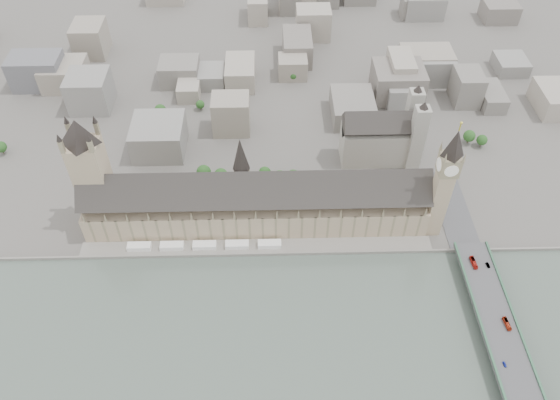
{
  "coord_description": "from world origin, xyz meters",
  "views": [
    {
      "loc": [
        11.46,
        -276.59,
        327.09
      ],
      "look_at": [
        18.76,
        21.95,
        22.72
      ],
      "focal_mm": 35.0,
      "sensor_mm": 36.0,
      "label": 1
    }
  ],
  "objects_px": {
    "westminster_bridge": "(498,331)",
    "red_bus_north": "(474,262)",
    "palace_of_westminster": "(256,202)",
    "red_bus_south": "(507,324)",
    "elizabeth_tower": "(445,177)",
    "victoria_tower": "(90,169)",
    "car_silver": "(488,265)",
    "car_blue": "(505,364)",
    "westminster_abbey": "(383,137)"
  },
  "relations": [
    {
      "from": "palace_of_westminster",
      "to": "red_bus_south",
      "type": "xyz_separation_m",
      "value": [
        166.77,
        -105.48,
        -11.03
      ]
    },
    {
      "from": "westminster_bridge",
      "to": "red_bus_south",
      "type": "distance_m",
      "value": 8.28
    },
    {
      "from": "car_silver",
      "to": "elizabeth_tower",
      "type": "bearing_deg",
      "value": 116.02
    },
    {
      "from": "westminster_abbey",
      "to": "red_bus_north",
      "type": "relative_size",
      "value": 6.04
    },
    {
      "from": "westminster_abbey",
      "to": "car_silver",
      "type": "distance_m",
      "value": 144.46
    },
    {
      "from": "elizabeth_tower",
      "to": "red_bus_north",
      "type": "height_order",
      "value": "elizabeth_tower"
    },
    {
      "from": "car_silver",
      "to": "westminster_abbey",
      "type": "bearing_deg",
      "value": 105.21
    },
    {
      "from": "red_bus_north",
      "to": "car_blue",
      "type": "xyz_separation_m",
      "value": [
        -2.09,
        -79.75,
        -0.89
      ]
    },
    {
      "from": "palace_of_westminster",
      "to": "elizabeth_tower",
      "type": "bearing_deg",
      "value": -4.85
    },
    {
      "from": "red_bus_north",
      "to": "westminster_bridge",
      "type": "bearing_deg",
      "value": -90.49
    },
    {
      "from": "palace_of_westminster",
      "to": "car_silver",
      "type": "xyz_separation_m",
      "value": [
        168.69,
        -56.36,
        -11.67
      ]
    },
    {
      "from": "elizabeth_tower",
      "to": "westminster_bridge",
      "type": "relative_size",
      "value": 0.33
    },
    {
      "from": "red_bus_north",
      "to": "car_silver",
      "type": "bearing_deg",
      "value": -15.77
    },
    {
      "from": "elizabeth_tower",
      "to": "westminster_bridge",
      "type": "xyz_separation_m",
      "value": [
        24.0,
        -95.5,
        -52.96
      ]
    },
    {
      "from": "car_blue",
      "to": "car_silver",
      "type": "bearing_deg",
      "value": 73.25
    },
    {
      "from": "westminster_abbey",
      "to": "red_bus_south",
      "type": "xyz_separation_m",
      "value": [
        55.84,
        -180.78,
        -13.4
      ]
    },
    {
      "from": "palace_of_westminster",
      "to": "westminster_abbey",
      "type": "bearing_deg",
      "value": 34.17
    },
    {
      "from": "palace_of_westminster",
      "to": "red_bus_south",
      "type": "relative_size",
      "value": 25.81
    },
    {
      "from": "palace_of_westminster",
      "to": "westminster_bridge",
      "type": "distance_m",
      "value": 195.05
    },
    {
      "from": "palace_of_westminster",
      "to": "westminster_bridge",
      "type": "relative_size",
      "value": 0.82
    },
    {
      "from": "red_bus_north",
      "to": "red_bus_south",
      "type": "relative_size",
      "value": 1.1
    },
    {
      "from": "westminster_bridge",
      "to": "red_bus_north",
      "type": "xyz_separation_m",
      "value": [
        -3.39,
        52.91,
        6.69
      ]
    },
    {
      "from": "victoria_tower",
      "to": "red_bus_north",
      "type": "distance_m",
      "value": 290.33
    },
    {
      "from": "palace_of_westminster",
      "to": "car_blue",
      "type": "distance_m",
      "value": 206.41
    },
    {
      "from": "victoria_tower",
      "to": "car_blue",
      "type": "xyz_separation_m",
      "value": [
        278.52,
        -140.34,
        -44.28
      ]
    },
    {
      "from": "westminster_bridge",
      "to": "car_blue",
      "type": "bearing_deg",
      "value": -101.55
    },
    {
      "from": "westminster_abbey",
      "to": "red_bus_north",
      "type": "bearing_deg",
      "value": -69.8
    },
    {
      "from": "red_bus_north",
      "to": "car_silver",
      "type": "relative_size",
      "value": 2.37
    },
    {
      "from": "red_bus_south",
      "to": "car_blue",
      "type": "xyz_separation_m",
      "value": [
        -10.25,
        -28.56,
        -0.76
      ]
    },
    {
      "from": "elizabeth_tower",
      "to": "car_silver",
      "type": "bearing_deg",
      "value": -55.51
    },
    {
      "from": "victoria_tower",
      "to": "car_silver",
      "type": "xyz_separation_m",
      "value": [
        290.69,
        -62.66,
        -44.17
      ]
    },
    {
      "from": "westminster_bridge",
      "to": "red_bus_south",
      "type": "relative_size",
      "value": 31.65
    },
    {
      "from": "palace_of_westminster",
      "to": "red_bus_north",
      "type": "height_order",
      "value": "palace_of_westminster"
    },
    {
      "from": "palace_of_westminster",
      "to": "car_blue",
      "type": "xyz_separation_m",
      "value": [
        156.52,
        -134.04,
        -11.78
      ]
    },
    {
      "from": "westminster_bridge",
      "to": "westminster_abbey",
      "type": "xyz_separation_m",
      "value": [
        -51.08,
        182.5,
        19.96
      ]
    },
    {
      "from": "red_bus_north",
      "to": "red_bus_south",
      "type": "xyz_separation_m",
      "value": [
        8.16,
        -51.2,
        -0.14
      ]
    },
    {
      "from": "elizabeth_tower",
      "to": "victoria_tower",
      "type": "distance_m",
      "value": 260.64
    },
    {
      "from": "elizabeth_tower",
      "to": "car_silver",
      "type": "relative_size",
      "value": 22.67
    },
    {
      "from": "victoria_tower",
      "to": "westminster_abbey",
      "type": "bearing_deg",
      "value": 16.5
    },
    {
      "from": "elizabeth_tower",
      "to": "red_bus_north",
      "type": "bearing_deg",
      "value": -64.18
    },
    {
      "from": "elizabeth_tower",
      "to": "westminster_abbey",
      "type": "distance_m",
      "value": 96.91
    },
    {
      "from": "red_bus_south",
      "to": "car_blue",
      "type": "bearing_deg",
      "value": -115.2
    },
    {
      "from": "westminster_abbey",
      "to": "victoria_tower",
      "type": "bearing_deg",
      "value": -163.5
    },
    {
      "from": "car_blue",
      "to": "red_bus_north",
      "type": "bearing_deg",
      "value": 80.65
    },
    {
      "from": "red_bus_south",
      "to": "car_silver",
      "type": "xyz_separation_m",
      "value": [
        1.92,
        49.12,
        -0.65
      ]
    },
    {
      "from": "westminster_bridge",
      "to": "car_silver",
      "type": "bearing_deg",
      "value": 82.51
    },
    {
      "from": "victoria_tower",
      "to": "car_blue",
      "type": "distance_m",
      "value": 315.0
    },
    {
      "from": "red_bus_south",
      "to": "car_blue",
      "type": "height_order",
      "value": "red_bus_south"
    },
    {
      "from": "elizabeth_tower",
      "to": "car_blue",
      "type": "bearing_deg",
      "value": -81.39
    },
    {
      "from": "palace_of_westminster",
      "to": "westminster_bridge",
      "type": "xyz_separation_m",
      "value": [
        162.0,
        -107.2,
        -17.58
      ]
    }
  ]
}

